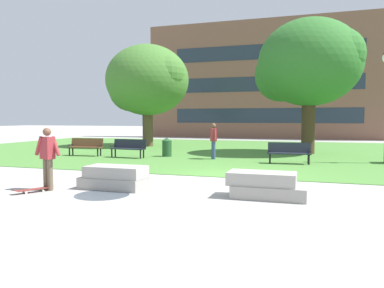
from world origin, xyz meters
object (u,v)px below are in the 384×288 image
object	(u,v)px
person_bystander_near_lawn	(213,139)
park_bench_near_left	(289,152)
skateboard	(33,189)
park_bench_far_left	(129,147)
concrete_block_center	(115,178)
trash_bin	(167,147)
concrete_block_left	(266,186)
person_skateboarder	(48,155)
park_bench_far_right	(86,146)

from	to	relation	value
person_bystander_near_lawn	park_bench_near_left	bearing A→B (deg)	-11.36
skateboard	person_bystander_near_lawn	world-z (taller)	person_bystander_near_lawn
park_bench_far_left	person_bystander_near_lawn	world-z (taller)	person_bystander_near_lawn
concrete_block_center	trash_bin	size ratio (longest dim) A/B	1.88
concrete_block_left	trash_bin	size ratio (longest dim) A/B	1.99
concrete_block_center	concrete_block_left	size ratio (longest dim) A/B	0.95
person_skateboarder	concrete_block_center	bearing A→B (deg)	24.81
park_bench_near_left	park_bench_far_right	world-z (taller)	same
park_bench_far_right	skateboard	bearing A→B (deg)	-64.51
trash_bin	person_bystander_near_lawn	distance (m)	2.65
person_bystander_near_lawn	trash_bin	bearing A→B (deg)	169.56
skateboard	park_bench_far_left	xyz separation A→B (m)	(-1.58, 8.50, 0.45)
park_bench_far_left	park_bench_far_right	xyz separation A→B (m)	(-2.54, 0.16, 0.00)
concrete_block_center	trash_bin	distance (m)	8.65
concrete_block_left	park_bench_far_left	size ratio (longest dim) A/B	1.05
trash_bin	person_bystander_near_lawn	xyz separation A→B (m)	(2.57, -0.47, 0.48)
person_skateboarder	trash_bin	world-z (taller)	person_skateboarder
concrete_block_center	person_skateboarder	size ratio (longest dim) A/B	1.06
skateboard	park_bench_near_left	size ratio (longest dim) A/B	0.54
park_bench_far_left	concrete_block_left	bearing A→B (deg)	-44.03
concrete_block_left	park_bench_far_right	bearing A→B (deg)	143.54
park_bench_near_left	person_skateboarder	bearing A→B (deg)	-126.56
person_skateboarder	park_bench_far_left	bearing A→B (deg)	102.16
skateboard	park_bench_far_left	bearing A→B (deg)	100.56
park_bench_far_right	trash_bin	xyz separation A→B (m)	(4.14, 0.95, -0.04)
concrete_block_center	skateboard	bearing A→B (deg)	-147.22
trash_bin	concrete_block_left	bearing A→B (deg)	-54.70
concrete_block_left	person_bystander_near_lawn	xyz separation A→B (m)	(-3.38, 7.93, 0.68)
park_bench_far_right	person_bystander_near_lawn	bearing A→B (deg)	4.05
person_bystander_near_lawn	skateboard	bearing A→B (deg)	-105.75
skateboard	person_skateboarder	bearing A→B (deg)	68.01
park_bench_far_right	park_bench_near_left	bearing A→B (deg)	-1.32
park_bench_near_left	person_bystander_near_lawn	xyz separation A→B (m)	(-3.54, 0.71, 0.44)
skateboard	person_bystander_near_lawn	bearing A→B (deg)	74.25
person_skateboarder	park_bench_near_left	world-z (taller)	person_skateboarder
skateboard	park_bench_far_right	distance (m)	9.61
trash_bin	park_bench_far_right	bearing A→B (deg)	-167.10
skateboard	park_bench_near_left	xyz separation A→B (m)	(6.11, 8.42, 0.45)
concrete_block_center	person_bystander_near_lawn	size ratio (longest dim) A/B	1.06
concrete_block_center	person_skateboarder	world-z (taller)	person_skateboarder
park_bench_far_right	concrete_block_left	bearing A→B (deg)	-36.46
trash_bin	person_skateboarder	bearing A→B (deg)	-89.06
concrete_block_left	concrete_block_center	bearing A→B (deg)	-179.24
park_bench_far_left	person_bystander_near_lawn	xyz separation A→B (m)	(4.16, 0.63, 0.44)
park_bench_near_left	park_bench_far_right	distance (m)	10.25
concrete_block_left	person_skateboarder	size ratio (longest dim) A/B	1.12
skateboard	trash_bin	size ratio (longest dim) A/B	1.02
person_skateboarder	person_bystander_near_lawn	world-z (taller)	person_bystander_near_lawn
person_skateboarder	park_bench_far_right	bearing A→B (deg)	117.44
concrete_block_left	park_bench_far_right	xyz separation A→B (m)	(-10.09, 7.46, 0.23)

